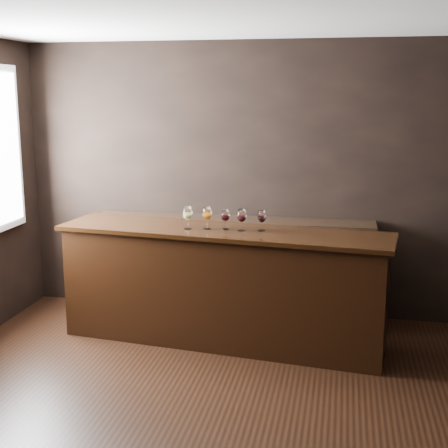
% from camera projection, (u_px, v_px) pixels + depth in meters
% --- Properties ---
extents(ground, '(5.00, 5.00, 0.00)m').
position_uv_depth(ground, '(219.00, 415.00, 4.50)').
color(ground, black).
rests_on(ground, ground).
extents(room_shell, '(5.02, 4.52, 2.81)m').
position_uv_depth(room_shell, '(188.00, 163.00, 4.28)').
color(room_shell, black).
rests_on(room_shell, ground).
extents(bar_counter, '(3.01, 1.00, 1.03)m').
position_uv_depth(bar_counter, '(223.00, 288.00, 5.75)').
color(bar_counter, black).
rests_on(bar_counter, ground).
extents(bar_top, '(3.11, 1.08, 0.04)m').
position_uv_depth(bar_top, '(223.00, 231.00, 5.64)').
color(bar_top, black).
rests_on(bar_top, bar_counter).
extents(back_bar_shelf, '(2.87, 0.40, 1.03)m').
position_uv_depth(back_bar_shelf, '(231.00, 268.00, 6.40)').
color(back_bar_shelf, black).
rests_on(back_bar_shelf, ground).
extents(glass_white, '(0.09, 0.09, 0.20)m').
position_uv_depth(glass_white, '(188.00, 214.00, 5.63)').
color(glass_white, white).
rests_on(glass_white, bar_top).
extents(glass_amber, '(0.09, 0.09, 0.20)m').
position_uv_depth(glass_amber, '(207.00, 214.00, 5.63)').
color(glass_amber, white).
rests_on(glass_amber, bar_top).
extents(glass_red_a, '(0.08, 0.08, 0.18)m').
position_uv_depth(glass_red_a, '(225.00, 216.00, 5.62)').
color(glass_red_a, white).
rests_on(glass_red_a, bar_top).
extents(glass_red_b, '(0.08, 0.08, 0.20)m').
position_uv_depth(glass_red_b, '(242.00, 216.00, 5.55)').
color(glass_red_b, white).
rests_on(glass_red_b, bar_top).
extents(glass_red_c, '(0.08, 0.08, 0.18)m').
position_uv_depth(glass_red_c, '(262.00, 217.00, 5.56)').
color(glass_red_c, white).
rests_on(glass_red_c, bar_top).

